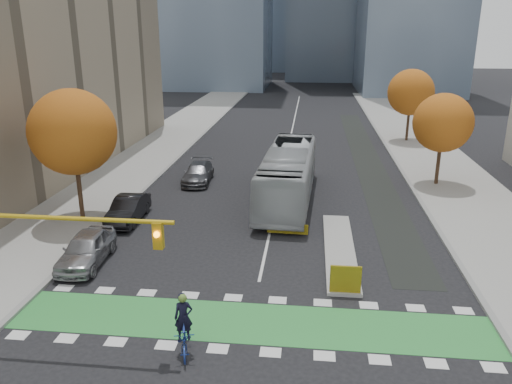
% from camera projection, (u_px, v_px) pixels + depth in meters
% --- Properties ---
extents(ground, '(300.00, 300.00, 0.00)m').
position_uv_depth(ground, '(245.00, 344.00, 19.11)').
color(ground, black).
rests_on(ground, ground).
extents(sidewalk_west, '(7.00, 120.00, 0.15)m').
position_uv_depth(sidewalk_west, '(109.00, 181.00, 39.40)').
color(sidewalk_west, gray).
rests_on(sidewalk_west, ground).
extents(sidewalk_east, '(7.00, 120.00, 0.15)m').
position_uv_depth(sidewalk_east, '(463.00, 193.00, 36.58)').
color(sidewalk_east, gray).
rests_on(sidewalk_east, ground).
extents(curb_west, '(0.30, 120.00, 0.16)m').
position_uv_depth(curb_west, '(152.00, 183.00, 39.03)').
color(curb_west, gray).
rests_on(curb_west, ground).
extents(curb_east, '(0.30, 120.00, 0.16)m').
position_uv_depth(curb_east, '(414.00, 191.00, 36.94)').
color(curb_east, gray).
rests_on(curb_east, ground).
extents(bike_crossing, '(20.00, 3.00, 0.01)m').
position_uv_depth(bike_crossing, '(250.00, 322.00, 20.53)').
color(bike_crossing, '#2D8B3A').
rests_on(bike_crossing, ground).
extents(centre_line, '(0.15, 70.00, 0.01)m').
position_uv_depth(centre_line, '(291.00, 135.00, 56.91)').
color(centre_line, silver).
rests_on(centre_line, ground).
extents(bike_lane_paint, '(2.50, 50.00, 0.01)m').
position_uv_depth(bike_lane_paint, '(366.00, 158.00, 46.67)').
color(bike_lane_paint, black).
rests_on(bike_lane_paint, ground).
extents(median_island, '(1.60, 10.00, 0.16)m').
position_uv_depth(median_island, '(340.00, 249.00, 27.17)').
color(median_island, gray).
rests_on(median_island, ground).
extents(hazard_board, '(1.40, 0.12, 1.30)m').
position_uv_depth(hazard_board, '(346.00, 279.00, 22.41)').
color(hazard_board, yellow).
rests_on(hazard_board, median_island).
extents(tree_west, '(5.20, 5.20, 8.22)m').
position_uv_depth(tree_west, '(73.00, 132.00, 29.96)').
color(tree_west, '#332114').
rests_on(tree_west, ground).
extents(tree_east_near, '(4.40, 4.40, 7.08)m').
position_uv_depth(tree_east_near, '(443.00, 123.00, 37.14)').
color(tree_east_near, '#332114').
rests_on(tree_east_near, ground).
extents(tree_east_far, '(4.80, 4.80, 7.65)m').
position_uv_depth(tree_east_far, '(411.00, 92.00, 52.09)').
color(tree_east_far, '#332114').
rests_on(tree_east_far, ground).
extents(traffic_signal_west, '(8.53, 0.56, 5.20)m').
position_uv_depth(traffic_signal_west, '(28.00, 244.00, 18.21)').
color(traffic_signal_west, '#BF9914').
rests_on(traffic_signal_west, ground).
extents(cyclist, '(1.23, 2.20, 2.41)m').
position_uv_depth(cyclist, '(184.00, 333.00, 18.44)').
color(cyclist, navy).
rests_on(cyclist, ground).
extents(bus, '(3.78, 13.58, 3.75)m').
position_uv_depth(bus, '(288.00, 175.00, 34.72)').
color(bus, '#ADB2B5').
rests_on(bus, ground).
extents(parked_car_a, '(2.20, 4.91, 1.64)m').
position_uv_depth(parked_car_a, '(86.00, 249.00, 25.49)').
color(parked_car_a, '#95969A').
rests_on(parked_car_a, ground).
extents(parked_car_b, '(1.78, 4.74, 1.55)m').
position_uv_depth(parked_car_b, '(128.00, 209.00, 31.21)').
color(parked_car_b, black).
rests_on(parked_car_b, ground).
extents(parked_car_c, '(2.30, 5.13, 1.46)m').
position_uv_depth(parked_car_c, '(198.00, 173.00, 39.24)').
color(parked_car_c, '#4E4E53').
rests_on(parked_car_c, ground).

